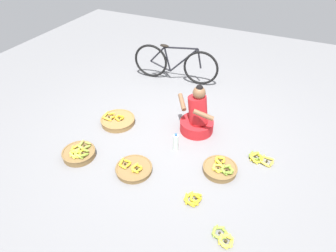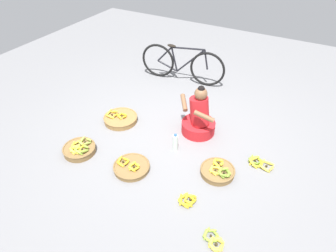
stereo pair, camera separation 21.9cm
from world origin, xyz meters
name	(u,v)px [view 1 (the left image)]	position (x,y,z in m)	size (l,w,h in m)	color
ground_plane	(173,137)	(0.00, 0.00, 0.00)	(10.00, 10.00, 0.00)	slate
vendor_woman_front	(197,117)	(0.26, 0.30, 0.26)	(0.68, 0.53, 0.82)	red
bicycle_leaning	(175,64)	(-0.70, 1.65, 0.36)	(1.70, 0.25, 0.73)	black
banana_basket_near_bicycle	(118,120)	(-0.96, -0.06, 0.05)	(0.55, 0.55, 0.17)	olive
banana_basket_front_right	(220,168)	(0.86, -0.40, 0.05)	(0.46, 0.46, 0.16)	brown
banana_basket_back_left	(134,169)	(-0.19, -0.88, 0.04)	(0.49, 0.49, 0.14)	brown
banana_basket_front_left	(79,153)	(-1.03, -0.96, 0.06)	(0.47, 0.47, 0.17)	brown
loose_bananas_back_center	(193,199)	(0.71, -1.00, 0.03)	(0.23, 0.24, 0.10)	gold
loose_bananas_front_center	(260,158)	(1.30, 0.04, 0.03)	(0.37, 0.26, 0.09)	yellow
loose_bananas_near_vendor	(223,237)	(1.18, -1.34, 0.03)	(0.28, 0.27, 0.09)	#8CAD38
water_bottle	(176,142)	(0.14, -0.24, 0.13)	(0.08, 0.08, 0.28)	silver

